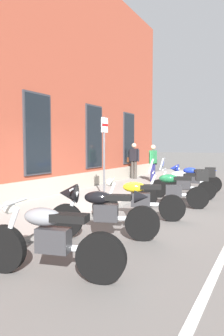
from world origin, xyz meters
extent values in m
plane|color=#565451|center=(0.00, 0.00, 0.00)|extent=(140.00, 140.00, 0.00)
cube|color=gray|center=(0.00, 1.32, 0.06)|extent=(26.16, 2.64, 0.12)
cube|color=gray|center=(0.00, 2.60, 0.35)|extent=(20.16, 0.10, 0.70)
cube|color=#2D2D33|center=(0.00, 2.62, 2.10)|extent=(1.22, 0.06, 2.52)
cube|color=black|center=(0.00, 2.59, 2.10)|extent=(1.10, 0.03, 2.40)
cube|color=#2D2D33|center=(3.36, 2.62, 2.10)|extent=(1.22, 0.06, 2.52)
cube|color=black|center=(3.36, 2.59, 2.10)|extent=(1.10, 0.03, 2.40)
cube|color=#2D2D33|center=(6.72, 2.62, 2.10)|extent=(1.22, 0.06, 2.52)
cube|color=black|center=(6.72, 2.59, 2.10)|extent=(1.10, 0.03, 2.40)
cylinder|color=black|center=(-4.42, -0.61, 0.33)|extent=(0.27, 0.66, 0.65)
cylinder|color=black|center=(-4.10, -1.97, 0.33)|extent=(0.27, 0.66, 0.65)
cylinder|color=silver|center=(-4.40, -0.71, 0.59)|extent=(0.14, 0.33, 0.66)
cube|color=#28282B|center=(-4.25, -1.34, 0.51)|extent=(0.32, 0.48, 0.32)
ellipsoid|color=slate|center=(-4.28, -1.19, 0.81)|extent=(0.37, 0.57, 0.24)
cube|color=black|center=(-4.19, -1.56, 0.82)|extent=(0.32, 0.52, 0.10)
cylinder|color=silver|center=(-4.38, -0.78, 0.98)|extent=(0.61, 0.18, 0.04)
cylinder|color=silver|center=(-4.06, -1.60, 0.38)|extent=(0.19, 0.46, 0.09)
sphere|color=silver|center=(-4.40, -0.71, 0.91)|extent=(0.18, 0.18, 0.18)
cylinder|color=black|center=(-2.70, -0.40, 0.32)|extent=(0.33, 0.64, 0.64)
cylinder|color=black|center=(-2.21, -1.77, 0.32)|extent=(0.33, 0.64, 0.64)
cylinder|color=silver|center=(-2.67, -0.50, 0.58)|extent=(0.17, 0.32, 0.64)
cube|color=#28282B|center=(-2.44, -1.13, 0.50)|extent=(0.36, 0.49, 0.32)
ellipsoid|color=black|center=(-2.49, -0.99, 0.78)|extent=(0.42, 0.58, 0.24)
cube|color=black|center=(-2.36, -1.35, 0.79)|extent=(0.37, 0.53, 0.10)
cylinder|color=silver|center=(-2.64, -0.57, 0.95)|extent=(0.60, 0.24, 0.04)
cylinder|color=silver|center=(-2.22, -1.37, 0.37)|extent=(0.24, 0.45, 0.09)
cone|color=black|center=(-2.68, -0.45, 0.85)|extent=(0.45, 0.44, 0.36)
cone|color=black|center=(-2.22, -1.75, 0.81)|extent=(0.31, 0.33, 0.24)
cylinder|color=black|center=(-1.10, -0.37, 0.31)|extent=(0.34, 0.61, 0.61)
cylinder|color=black|center=(-0.53, -1.81, 0.31)|extent=(0.34, 0.61, 0.61)
cylinder|color=silver|center=(-1.07, -0.47, 0.57)|extent=(0.18, 0.32, 0.65)
cube|color=#28282B|center=(-0.80, -1.14, 0.49)|extent=(0.37, 0.49, 0.32)
ellipsoid|color=gold|center=(-0.85, -1.00, 0.78)|extent=(0.43, 0.58, 0.24)
cube|color=black|center=(-0.71, -1.35, 0.79)|extent=(0.38, 0.53, 0.10)
cylinder|color=silver|center=(-1.04, -0.54, 0.95)|extent=(0.59, 0.26, 0.04)
cylinder|color=silver|center=(-0.58, -1.38, 0.36)|extent=(0.25, 0.45, 0.09)
sphere|color=silver|center=(-1.07, -0.47, 0.88)|extent=(0.18, 0.18, 0.18)
cylinder|color=black|center=(0.74, -0.70, 0.31)|extent=(0.30, 0.62, 0.61)
cylinder|color=black|center=(1.16, -2.03, 0.31)|extent=(0.30, 0.62, 0.61)
cylinder|color=silver|center=(0.77, -0.79, 0.59)|extent=(0.17, 0.34, 0.70)
cube|color=#28282B|center=(0.96, -1.41, 0.49)|extent=(0.34, 0.49, 0.32)
ellipsoid|color=#195633|center=(0.92, -1.27, 0.83)|extent=(0.40, 0.57, 0.24)
cube|color=black|center=(1.03, -1.63, 0.84)|extent=(0.35, 0.52, 0.10)
cylinder|color=silver|center=(0.80, -0.87, 1.00)|extent=(0.60, 0.22, 0.04)
cylinder|color=silver|center=(1.17, -1.66, 0.36)|extent=(0.22, 0.46, 0.09)
cube|color=#B2BCC6|center=(0.78, -0.81, 1.18)|extent=(0.39, 0.24, 0.40)
cube|color=black|center=(1.19, -2.13, 0.94)|extent=(0.44, 0.41, 0.30)
cylinder|color=black|center=(2.47, -0.45, 0.30)|extent=(0.21, 0.62, 0.61)
cylinder|color=black|center=(2.71, -1.97, 0.30)|extent=(0.21, 0.62, 0.61)
cylinder|color=silver|center=(2.48, -0.55, 0.57)|extent=(0.12, 0.33, 0.66)
cube|color=#28282B|center=(2.60, -1.26, 0.48)|extent=(0.29, 0.47, 0.32)
ellipsoid|color=#B7BABF|center=(2.57, -1.11, 0.79)|extent=(0.34, 0.55, 0.24)
cube|color=black|center=(2.63, -1.49, 0.80)|extent=(0.29, 0.51, 0.10)
cylinder|color=silver|center=(2.50, -0.63, 0.96)|extent=(0.62, 0.13, 0.04)
cylinder|color=silver|center=(2.76, -1.54, 0.35)|extent=(0.16, 0.46, 0.09)
cube|color=#B2BCC6|center=(2.49, -0.57, 1.14)|extent=(0.38, 0.20, 0.40)
cube|color=black|center=(2.72, -2.07, 0.90)|extent=(0.41, 0.37, 0.30)
cylinder|color=black|center=(4.21, -0.41, 0.31)|extent=(0.20, 0.62, 0.61)
cylinder|color=black|center=(4.40, -1.89, 0.31)|extent=(0.20, 0.62, 0.61)
cylinder|color=silver|center=(4.22, -0.51, 0.58)|extent=(0.11, 0.33, 0.67)
cube|color=#28282B|center=(4.31, -1.20, 0.49)|extent=(0.27, 0.46, 0.32)
ellipsoid|color=#192D9E|center=(4.29, -1.05, 0.80)|extent=(0.32, 0.55, 0.24)
cube|color=black|center=(4.34, -1.43, 0.81)|extent=(0.28, 0.50, 0.10)
cylinder|color=silver|center=(4.23, -0.59, 0.97)|extent=(0.62, 0.11, 0.04)
cylinder|color=silver|center=(4.47, -1.48, 0.36)|extent=(0.15, 0.46, 0.09)
cone|color=#192D9E|center=(4.22, -0.46, 0.87)|extent=(0.40, 0.38, 0.36)
cone|color=#192D9E|center=(4.40, -1.87, 0.83)|extent=(0.27, 0.29, 0.24)
cylinder|color=#1E1E4C|center=(5.67, 0.99, 0.53)|extent=(0.14, 0.14, 0.82)
cylinder|color=#1E1E4C|center=(5.85, 0.97, 0.53)|extent=(0.14, 0.14, 0.82)
cube|color=#26723F|center=(5.76, 0.98, 1.24)|extent=(0.42, 0.24, 0.58)
sphere|color=tan|center=(5.76, 0.98, 1.67)|extent=(0.22, 0.22, 0.22)
cylinder|color=#26723F|center=(5.51, 1.00, 1.21)|extent=(0.09, 0.09, 0.55)
cylinder|color=#26723F|center=(6.01, 0.96, 1.21)|extent=(0.09, 0.09, 0.55)
cube|color=black|center=(6.08, 0.97, 0.99)|extent=(0.09, 0.13, 0.24)
cylinder|color=#38332D|center=(6.44, 2.13, 0.56)|extent=(0.14, 0.14, 0.86)
cylinder|color=#38332D|center=(6.47, 2.30, 0.56)|extent=(0.14, 0.14, 0.86)
cube|color=black|center=(6.46, 2.21, 1.29)|extent=(0.26, 0.43, 0.61)
sphere|color=tan|center=(6.46, 2.21, 1.75)|extent=(0.23, 0.23, 0.23)
cylinder|color=black|center=(6.41, 1.97, 1.26)|extent=(0.09, 0.09, 0.58)
cylinder|color=black|center=(6.50, 2.46, 1.26)|extent=(0.09, 0.09, 0.58)
cube|color=#592D19|center=(6.49, 2.53, 1.04)|extent=(0.13, 0.10, 0.24)
cylinder|color=#4C4C51|center=(0.79, 0.72, 1.37)|extent=(0.06, 0.06, 2.49)
cube|color=white|center=(0.79, 0.70, 2.36)|extent=(0.36, 0.03, 0.44)
cube|color=red|center=(0.79, 0.68, 2.36)|extent=(0.36, 0.01, 0.08)
camera|label=1|loc=(-7.41, -3.87, 1.74)|focal=33.12mm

